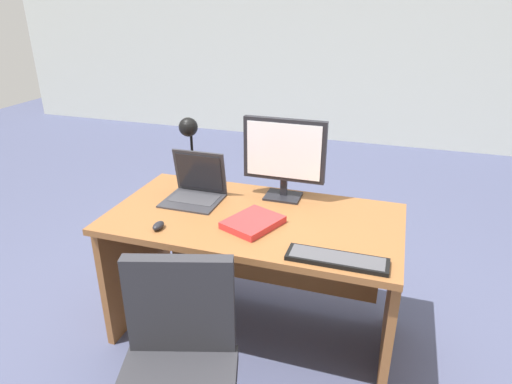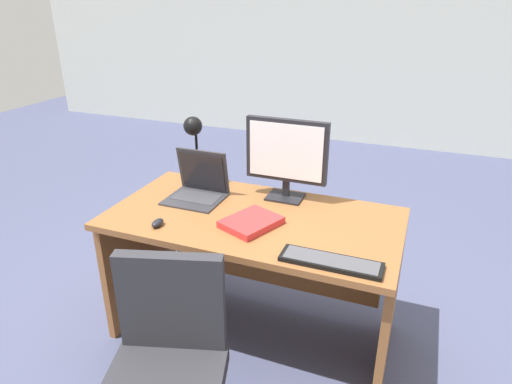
{
  "view_description": "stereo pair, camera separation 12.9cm",
  "coord_description": "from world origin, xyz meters",
  "views": [
    {
      "loc": [
        0.65,
        -1.98,
        1.81
      ],
      "look_at": [
        0.0,
        0.04,
        0.88
      ],
      "focal_mm": 31.45,
      "sensor_mm": 36.0,
      "label": 1
    },
    {
      "loc": [
        0.78,
        -1.94,
        1.81
      ],
      "look_at": [
        0.0,
        0.04,
        0.88
      ],
      "focal_mm": 31.45,
      "sensor_mm": 36.0,
      "label": 2
    }
  ],
  "objects": [
    {
      "name": "desk",
      "position": [
        0.0,
        0.05,
        0.53
      ],
      "size": [
        1.51,
        0.8,
        0.76
      ],
      "color": "brown",
      "rests_on": "ground"
    },
    {
      "name": "mouse",
      "position": [
        -0.4,
        -0.28,
        0.78
      ],
      "size": [
        0.05,
        0.08,
        0.04
      ],
      "color": "black",
      "rests_on": "desk"
    },
    {
      "name": "book",
      "position": [
        0.03,
        -0.1,
        0.78
      ],
      "size": [
        0.3,
        0.33,
        0.04
      ],
      "color": "red",
      "rests_on": "desk"
    },
    {
      "name": "laptop",
      "position": [
        -0.38,
        0.13,
        0.84
      ],
      "size": [
        0.31,
        0.28,
        0.26
      ],
      "color": "#2D2D33",
      "rests_on": "desk"
    },
    {
      "name": "monitor",
      "position": [
        0.09,
        0.28,
        1.02
      ],
      "size": [
        0.46,
        0.16,
        0.46
      ],
      "color": "black",
      "rests_on": "desk"
    },
    {
      "name": "desk_lamp",
      "position": [
        -0.49,
        0.28,
        1.07
      ],
      "size": [
        0.12,
        0.14,
        0.42
      ],
      "color": "black",
      "rests_on": "desk"
    },
    {
      "name": "ground",
      "position": [
        0.0,
        1.5,
        0.0
      ],
      "size": [
        12.0,
        12.0,
        0.0
      ],
      "primitive_type": "plane",
      "color": "#474C6B"
    },
    {
      "name": "keyboard",
      "position": [
        0.48,
        -0.3,
        0.77
      ],
      "size": [
        0.44,
        0.12,
        0.02
      ],
      "color": "black",
      "rests_on": "desk"
    },
    {
      "name": "back_wall",
      "position": [
        0.0,
        4.02,
        1.4
      ],
      "size": [
        10.0,
        0.1,
        2.8
      ],
      "primitive_type": "cube",
      "color": "silver",
      "rests_on": "ground"
    }
  ]
}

